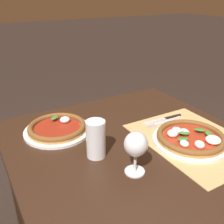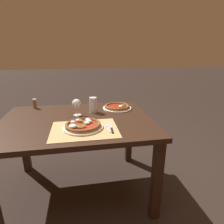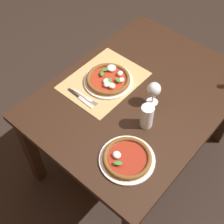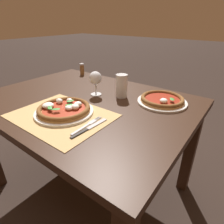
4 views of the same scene
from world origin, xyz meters
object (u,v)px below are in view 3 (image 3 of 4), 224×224
object	(u,v)px
pizza_far	(127,158)
knife	(80,98)
pint_glass	(147,117)
wine_glass	(154,90)
fork	(85,97)
pizza_near	(109,79)

from	to	relation	value
pizza_far	knife	xyz separation A→B (m)	(-0.14, -0.48, -0.01)
pizza_far	pint_glass	bearing A→B (deg)	-165.30
wine_glass	pint_glass	bearing A→B (deg)	24.29
pizza_far	knife	world-z (taller)	pizza_far
pizza_far	wine_glass	distance (m)	0.43
knife	wine_glass	bearing A→B (deg)	127.22
fork	knife	size ratio (longest dim) A/B	0.93
fork	pizza_near	bearing A→B (deg)	172.56
pint_glass	knife	world-z (taller)	pint_glass
knife	fork	bearing A→B (deg)	156.45
knife	pint_glass	bearing A→B (deg)	104.31
pizza_near	pint_glass	bearing A→B (deg)	73.57
pizza_near	pizza_far	bearing A→B (deg)	50.79
wine_glass	pint_glass	distance (m)	0.17
wine_glass	pizza_near	bearing A→B (deg)	-81.82
pizza_far	knife	distance (m)	0.50
pizza_near	wine_glass	xyz separation A→B (m)	(-0.04, 0.30, 0.08)
pizza_near	wine_glass	bearing A→B (deg)	98.18
pizza_far	knife	bearing A→B (deg)	-106.80
pint_glass	knife	distance (m)	0.43
wine_glass	pint_glass	world-z (taller)	wine_glass
pizza_near	knife	world-z (taller)	pizza_near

